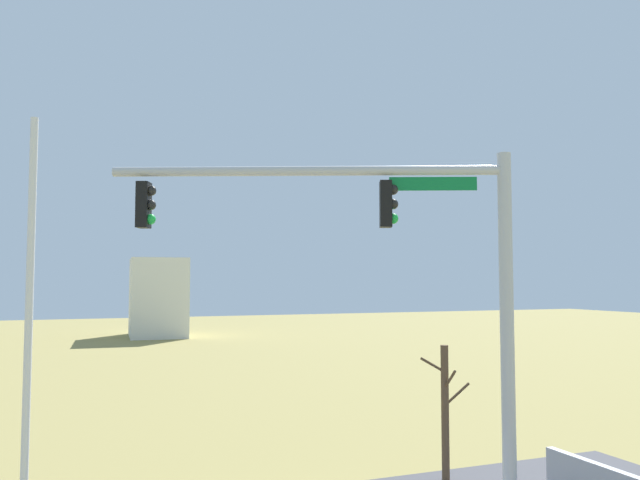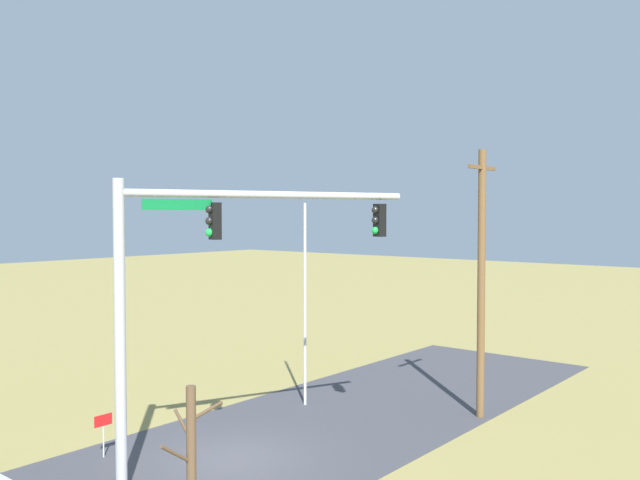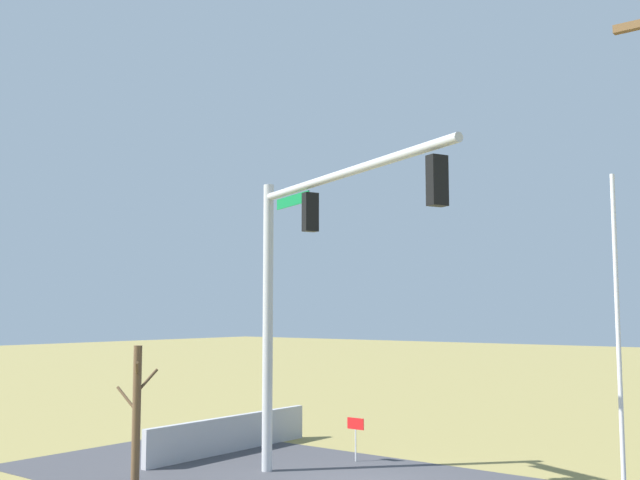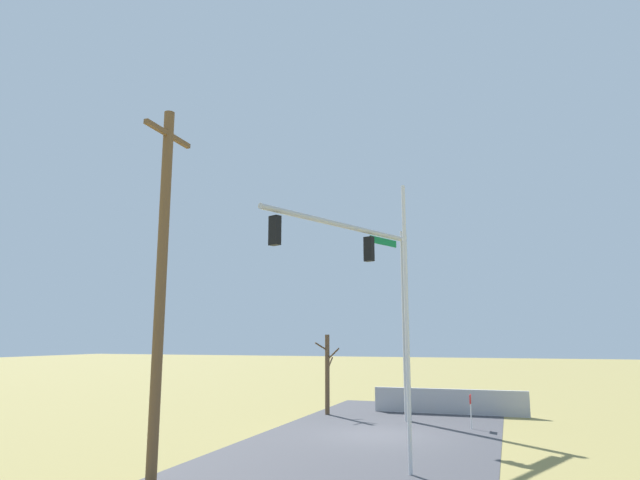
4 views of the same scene
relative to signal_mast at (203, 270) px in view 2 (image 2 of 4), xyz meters
The scene contains 7 objects.
ground_plane 5.66m from the signal_mast, 163.85° to the right, with size 160.00×160.00×0.00m, color olive.
road_surface 7.74m from the signal_mast, behind, with size 28.00×8.00×0.01m, color #3D3D42.
signal_mast is the anchor object (origin of this frame).
flagpole 7.45m from the signal_mast, 160.70° to the right, with size 0.10×0.10×7.27m, color silver.
utility_pole 10.01m from the signal_mast, 161.60° to the left, with size 1.90×0.26×9.02m.
bare_tree 5.41m from the signal_mast, 45.53° to the left, with size 1.27×1.02×3.44m.
open_sign 5.69m from the signal_mast, 76.51° to the right, with size 0.56×0.04×1.22m.
Camera 2 is at (13.03, 13.80, 6.87)m, focal length 38.09 mm.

